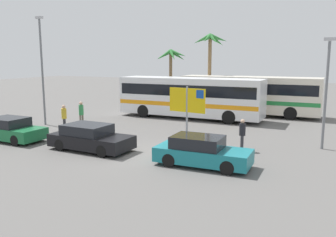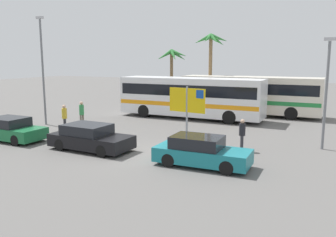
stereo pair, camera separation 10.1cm
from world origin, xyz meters
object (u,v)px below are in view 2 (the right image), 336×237
at_px(ferry_sign, 188,103).
at_px(car_teal, 201,152).
at_px(car_green, 11,129).
at_px(car_black, 90,138).
at_px(pedestrian_crossing_lot, 242,132).
at_px(pedestrian_near_sign, 82,112).
at_px(bus_rear_coach, 250,93).
at_px(bus_front_coach, 190,96).
at_px(pedestrian_by_bus, 64,116).

bearing_deg(ferry_sign, car_teal, -50.20).
xyz_separation_m(car_teal, car_green, (-11.57, -0.15, 0.00)).
relative_size(car_black, pedestrian_crossing_lot, 2.69).
distance_m(car_teal, pedestrian_crossing_lot, 3.52).
height_order(car_teal, pedestrian_near_sign, pedestrian_near_sign).
bearing_deg(car_teal, bus_rear_coach, 94.04).
bearing_deg(bus_front_coach, pedestrian_crossing_lot, -52.72).
relative_size(bus_front_coach, bus_rear_coach, 1.00).
relative_size(ferry_sign, car_green, 0.81).
bearing_deg(car_teal, pedestrian_near_sign, 154.15).
relative_size(bus_rear_coach, car_green, 2.86).
height_order(bus_front_coach, pedestrian_crossing_lot, bus_front_coach).
xyz_separation_m(bus_front_coach, pedestrian_crossing_lot, (6.18, -8.12, -0.83)).
distance_m(bus_rear_coach, car_teal, 15.45).
distance_m(bus_front_coach, pedestrian_crossing_lot, 10.24).
bearing_deg(pedestrian_by_bus, pedestrian_near_sign, -147.76).
height_order(car_green, pedestrian_by_bus, pedestrian_by_bus).
distance_m(bus_rear_coach, pedestrian_by_bus, 15.23).
height_order(bus_front_coach, bus_rear_coach, same).
height_order(pedestrian_crossing_lot, pedestrian_near_sign, pedestrian_near_sign).
distance_m(car_teal, pedestrian_near_sign, 11.56).
bearing_deg(ferry_sign, bus_front_coach, 119.61).
xyz_separation_m(bus_rear_coach, ferry_sign, (-0.58, -12.03, 0.54)).
relative_size(car_teal, pedestrian_near_sign, 2.38).
bearing_deg(pedestrian_by_bus, car_black, 90.40).
bearing_deg(bus_rear_coach, pedestrian_by_bus, -126.96).
bearing_deg(pedestrian_near_sign, car_black, -26.68).
bearing_deg(ferry_sign, pedestrian_by_bus, -170.88).
xyz_separation_m(car_green, pedestrian_by_bus, (0.98, 3.34, 0.38)).
relative_size(bus_rear_coach, pedestrian_by_bus, 6.59).
xyz_separation_m(pedestrian_near_sign, pedestrian_by_bus, (-0.07, -1.61, -0.03)).
distance_m(car_green, pedestrian_crossing_lot, 13.02).
height_order(car_black, pedestrian_crossing_lot, pedestrian_crossing_lot).
bearing_deg(car_green, pedestrian_near_sign, 78.70).
bearing_deg(car_black, pedestrian_by_bus, 147.37).
bearing_deg(pedestrian_by_bus, bus_rear_coach, 177.94).
xyz_separation_m(bus_rear_coach, pedestrian_crossing_lot, (2.41, -11.97, -0.83)).
bearing_deg(car_green, car_black, 3.61).
distance_m(bus_front_coach, car_green, 13.31).
xyz_separation_m(ferry_sign, pedestrian_near_sign, (-8.49, 1.49, -1.28)).
relative_size(ferry_sign, pedestrian_by_bus, 1.85).
relative_size(ferry_sign, car_black, 0.73).
xyz_separation_m(ferry_sign, car_green, (-9.54, -3.46, -1.69)).
bearing_deg(bus_front_coach, car_green, -118.62).
distance_m(ferry_sign, pedestrian_by_bus, 8.66).
distance_m(car_black, car_green, 5.45).
bearing_deg(bus_rear_coach, car_green, -123.16).
bearing_deg(ferry_sign, car_black, -133.78).
bearing_deg(pedestrian_crossing_lot, bus_rear_coach, 77.51).
distance_m(bus_rear_coach, car_green, 18.54).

